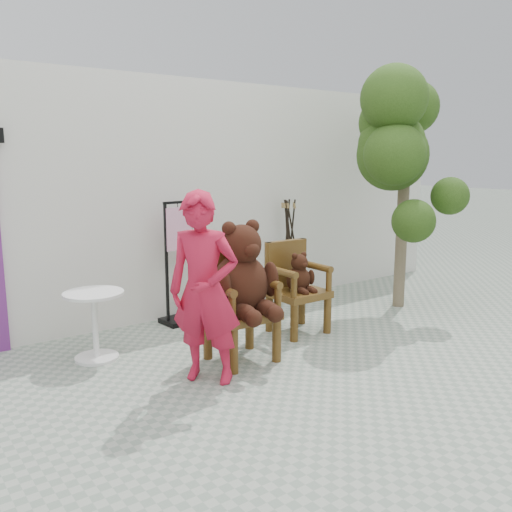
# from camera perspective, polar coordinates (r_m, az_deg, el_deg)

# --- Properties ---
(ground_plane) EXTENTS (60.00, 60.00, 0.00)m
(ground_plane) POSITION_cam_1_polar(r_m,az_deg,el_deg) (5.35, 8.90, -12.12)
(ground_plane) COLOR gray
(ground_plane) RESTS_ON ground
(back_wall) EXTENTS (9.00, 1.00, 3.00)m
(back_wall) POSITION_cam_1_polar(r_m,az_deg,el_deg) (7.47, -7.88, 6.17)
(back_wall) COLOR silver
(back_wall) RESTS_ON ground
(chair_big) EXTENTS (0.71, 0.75, 1.43)m
(chair_big) POSITION_cam_1_polar(r_m,az_deg,el_deg) (5.39, -1.56, -2.91)
(chair_big) COLOR #442C0E
(chair_big) RESTS_ON ground
(chair_small) EXTENTS (0.61, 0.56, 1.06)m
(chair_small) POSITION_cam_1_polar(r_m,az_deg,el_deg) (6.36, 4.19, -2.63)
(chair_small) COLOR #442C0E
(chair_small) RESTS_ON ground
(person) EXTENTS (0.73, 0.76, 1.76)m
(person) POSITION_cam_1_polar(r_m,az_deg,el_deg) (4.76, -5.41, -3.71)
(person) COLOR #B71633
(person) RESTS_ON ground
(cafe_table) EXTENTS (0.60, 0.60, 0.70)m
(cafe_table) POSITION_cam_1_polar(r_m,az_deg,el_deg) (5.74, -16.62, -6.21)
(cafe_table) COLOR white
(cafe_table) RESTS_ON ground
(display_stand) EXTENTS (0.48, 0.39, 1.51)m
(display_stand) POSITION_cam_1_polar(r_m,az_deg,el_deg) (6.73, -8.03, -2.17)
(display_stand) COLOR black
(display_stand) RESTS_ON ground
(stool_bucket) EXTENTS (0.32, 0.32, 1.45)m
(stool_bucket) POSITION_cam_1_polar(r_m,az_deg,el_deg) (7.69, 3.57, -0.08)
(stool_bucket) COLOR white
(stool_bucket) RESTS_ON ground
(tree) EXTENTS (1.74, 1.65, 3.17)m
(tree) POSITION_cam_1_polar(r_m,az_deg,el_deg) (7.45, 14.65, 12.06)
(tree) COLOR brown
(tree) RESTS_ON ground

